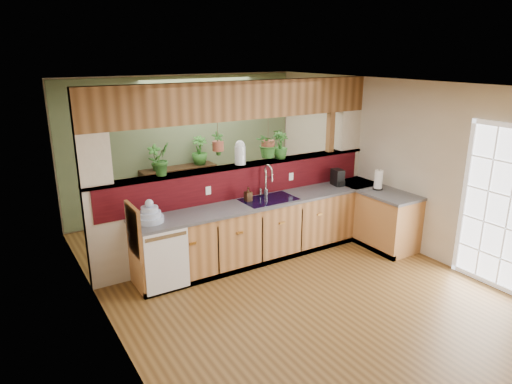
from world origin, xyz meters
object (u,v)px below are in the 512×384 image
glass_jar (240,152)px  shelving_console (180,192)px  soap_dispenser (248,194)px  faucet (267,179)px  coffee_maker (338,178)px  paper_towel (378,180)px  dish_stack (150,215)px

glass_jar → shelving_console: (-0.22, 1.90, -1.07)m
soap_dispenser → shelving_console: (-0.19, 2.19, -0.51)m
faucet → coffee_maker: 1.31m
soap_dispenser → paper_towel: (2.06, -0.56, 0.05)m
glass_jar → shelving_console: size_ratio=0.26×
paper_towel → shelving_console: size_ratio=0.24×
paper_towel → dish_stack: bearing=172.2°
coffee_maker → paper_towel: paper_towel is taller
soap_dispenser → glass_jar: size_ratio=0.59×
faucet → dish_stack: 1.88m
coffee_maker → shelving_console: (-1.86, 2.24, -0.52)m
dish_stack → faucet: bearing=4.2°
soap_dispenser → paper_towel: paper_towel is taller
coffee_maker → glass_jar: size_ratio=0.74×
dish_stack → shelving_console: bearing=59.9°
coffee_maker → shelving_console: size_ratio=0.19×
soap_dispenser → coffee_maker: size_ratio=0.80×
faucet → dish_stack: faucet is taller
coffee_maker → soap_dispenser: bearing=-171.5°
dish_stack → paper_towel: paper_towel is taller
faucet → soap_dispenser: (-0.37, -0.07, -0.16)m
dish_stack → shelving_console: dish_stack is taller
faucet → paper_towel: size_ratio=1.50×
soap_dispenser → shelving_console: size_ratio=0.15×
dish_stack → soap_dispenser: size_ratio=1.64×
glass_jar → shelving_console: glass_jar is taller
glass_jar → paper_towel: bearing=-22.8°
faucet → dish_stack: size_ratio=1.43×
dish_stack → shelving_console: (1.31, 2.26, -0.49)m
dish_stack → soap_dispenser: (1.50, 0.07, 0.01)m
paper_towel → shelving_console: 3.59m
glass_jar → shelving_console: 2.19m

